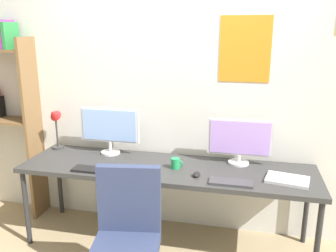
# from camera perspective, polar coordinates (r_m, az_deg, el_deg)

# --- Properties ---
(wall_back) EXTENTS (4.93, 0.11, 2.60)m
(wall_back) POSITION_cam_1_polar(r_m,az_deg,el_deg) (3.33, 1.48, 5.13)
(wall_back) COLOR silver
(wall_back) RESTS_ON ground_plane
(desk) EXTENTS (2.53, 0.68, 0.74)m
(desk) POSITION_cam_1_polar(r_m,az_deg,el_deg) (3.11, -0.21, -7.31)
(desk) COLOR #333333
(desk) RESTS_ON ground_plane
(monitor_left) EXTENTS (0.57, 0.18, 0.44)m
(monitor_left) POSITION_cam_1_polar(r_m,az_deg,el_deg) (3.38, -9.32, -0.30)
(monitor_left) COLOR silver
(monitor_left) RESTS_ON desk
(monitor_right) EXTENTS (0.55, 0.18, 0.40)m
(monitor_right) POSITION_cam_1_polar(r_m,az_deg,el_deg) (3.15, 11.38, -2.21)
(monitor_right) COLOR silver
(monitor_right) RESTS_ON desk
(desk_lamp) EXTENTS (0.11, 0.15, 0.43)m
(desk_lamp) POSITION_cam_1_polar(r_m,az_deg,el_deg) (3.62, -17.65, 0.79)
(desk_lamp) COLOR #333333
(desk_lamp) RESTS_ON desk
(keyboard_left) EXTENTS (0.38, 0.13, 0.02)m
(keyboard_left) POSITION_cam_1_polar(r_m,az_deg,el_deg) (3.06, -11.56, -6.88)
(keyboard_left) COLOR black
(keyboard_left) RESTS_ON desk
(keyboard_right) EXTENTS (0.33, 0.13, 0.02)m
(keyboard_right) POSITION_cam_1_polar(r_m,az_deg,el_deg) (2.81, 10.01, -8.87)
(keyboard_right) COLOR #38383D
(keyboard_right) RESTS_ON desk
(mouse_left_side) EXTENTS (0.06, 0.10, 0.03)m
(mouse_left_side) POSITION_cam_1_polar(r_m,az_deg,el_deg) (2.96, -3.00, -7.23)
(mouse_left_side) COLOR silver
(mouse_left_side) RESTS_ON desk
(mouse_right_side) EXTENTS (0.06, 0.10, 0.03)m
(mouse_right_side) POSITION_cam_1_polar(r_m,az_deg,el_deg) (2.90, 4.57, -7.71)
(mouse_right_side) COLOR black
(mouse_right_side) RESTS_ON desk
(laptop_closed) EXTENTS (0.36, 0.28, 0.02)m
(laptop_closed) POSITION_cam_1_polar(r_m,az_deg,el_deg) (2.96, 18.54, -8.13)
(laptop_closed) COLOR silver
(laptop_closed) RESTS_ON desk
(coffee_mug) EXTENTS (0.11, 0.08, 0.09)m
(coffee_mug) POSITION_cam_1_polar(r_m,az_deg,el_deg) (3.04, 1.24, -5.98)
(coffee_mug) COLOR #1E8C4C
(coffee_mug) RESTS_ON desk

